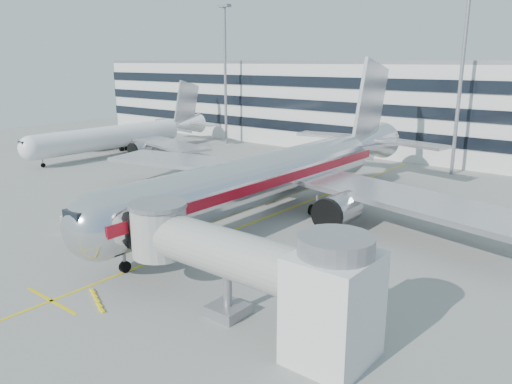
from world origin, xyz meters
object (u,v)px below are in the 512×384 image
Objects in this scene: main_jet at (280,174)px; baggage_tug at (105,208)px; cargo_container_right at (130,202)px; belt_loader at (148,228)px; ramp_worker at (126,230)px; cargo_container_front at (71,223)px; cargo_container_left at (79,214)px.

baggage_tug is (-12.88, -12.49, -3.20)m from main_jet.
cargo_container_right is at bearing 99.40° from baggage_tug.
cargo_container_right is (-7.88, 3.91, 0.20)m from belt_loader.
main_jet is at bearing 26.17° from ramp_worker.
main_jet reaches higher than baggage_tug.
baggage_tug reaches higher than cargo_container_front.
belt_loader is at bearing 39.66° from ramp_worker.
main_jet is 14.15× the size of baggage_tug.
baggage_tug is 2.62m from cargo_container_left.
belt_loader reaches higher than ramp_worker.
baggage_tug is at bearing -135.87° from main_jet.
cargo_container_right is at bearing 153.62° from belt_loader.
cargo_container_left is (-0.85, -2.47, -0.21)m from baggage_tug.
belt_loader is 2.29m from ramp_worker.
cargo_container_left is (-13.73, -14.96, -3.41)m from main_jet.
cargo_container_right is at bearing 98.27° from ramp_worker.
cargo_container_front is (1.89, -2.02, -0.09)m from cargo_container_left.
main_jet is at bearing 47.47° from cargo_container_left.
cargo_container_front is at bearing 154.27° from ramp_worker.
cargo_container_front is at bearing -147.08° from belt_loader.
ramp_worker reaches higher than cargo_container_right.
main_jet reaches higher than cargo_container_right.
cargo_container_right is at bearing 101.43° from cargo_container_front.
belt_loader is 8.80m from cargo_container_right.
main_jet is 14.55m from belt_loader.
belt_loader is 2.84× the size of cargo_container_front.
ramp_worker is (7.86, -0.21, 0.09)m from cargo_container_left.
belt_loader is 2.41× the size of cargo_container_right.
ramp_worker reaches higher than cargo_container_front.
ramp_worker is (7.01, -2.68, -0.13)m from baggage_tug.
baggage_tug is at bearing 70.98° from cargo_container_left.
main_jet is 25.28× the size of cargo_container_left.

